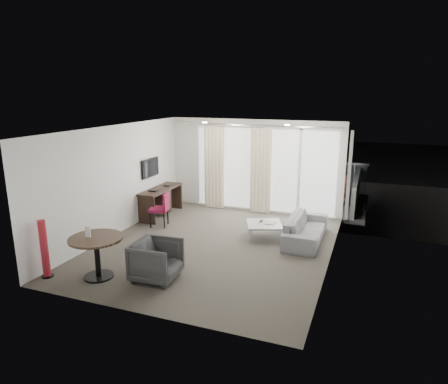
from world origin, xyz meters
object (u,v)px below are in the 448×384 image
(sofa, at_px, (306,229))
(rattan_chair_a, at_px, (279,186))
(desk, at_px, (161,202))
(desk_chair, at_px, (159,210))
(tub_armchair, at_px, (156,260))
(rattan_chair_b, at_px, (338,191))
(coffee_table, at_px, (264,231))
(round_table, at_px, (97,257))
(red_lamp, at_px, (44,249))

(sofa, relative_size, rattan_chair_a, 2.40)
(sofa, distance_m, rattan_chair_a, 3.77)
(desk, height_order, desk_chair, desk_chair)
(desk, bearing_deg, tub_armchair, -61.75)
(tub_armchair, xyz_separation_m, sofa, (2.21, 2.94, -0.09))
(rattan_chair_a, distance_m, rattan_chair_b, 1.83)
(sofa, bearing_deg, rattan_chair_b, -6.76)
(desk_chair, relative_size, coffee_table, 1.10)
(desk, bearing_deg, round_table, -78.15)
(desk_chair, relative_size, rattan_chair_a, 1.07)
(desk, height_order, rattan_chair_a, rattan_chair_a)
(red_lamp, bearing_deg, rattan_chair_b, 56.48)
(round_table, bearing_deg, tub_armchair, 16.48)
(coffee_table, bearing_deg, tub_armchair, -114.93)
(sofa, bearing_deg, tub_armchair, 143.07)
(round_table, relative_size, sofa, 0.50)
(desk, height_order, coffee_table, desk)
(desk_chair, relative_size, rattan_chair_b, 1.00)
(sofa, relative_size, rattan_chair_b, 2.23)
(sofa, bearing_deg, rattan_chair_a, 22.34)
(round_table, height_order, sofa, round_table)
(tub_armchair, xyz_separation_m, rattan_chair_a, (0.78, 6.42, 0.04))
(desk_chair, distance_m, tub_armchair, 3.00)
(desk, relative_size, rattan_chair_b, 1.88)
(coffee_table, bearing_deg, red_lamp, -133.73)
(desk, bearing_deg, sofa, -6.93)
(desk, bearing_deg, desk_chair, -64.01)
(desk_chair, bearing_deg, red_lamp, -112.92)
(sofa, xyz_separation_m, rattan_chair_a, (-1.43, 3.48, 0.12))
(desk_chair, distance_m, sofa, 3.68)
(desk_chair, distance_m, coffee_table, 2.75)
(desk, xyz_separation_m, rattan_chair_a, (2.63, 2.99, 0.02))
(tub_armchair, bearing_deg, desk, 24.77)
(desk, bearing_deg, coffee_table, -12.25)
(red_lamp, relative_size, rattan_chair_b, 1.26)
(rattan_chair_a, bearing_deg, sofa, -72.99)
(round_table, distance_m, red_lamp, 0.98)
(round_table, distance_m, rattan_chair_b, 7.53)
(tub_armchair, height_order, rattan_chair_b, rattan_chair_b)
(desk, relative_size, coffee_table, 2.08)
(red_lamp, bearing_deg, desk_chair, 81.02)
(rattan_chair_a, height_order, rattan_chair_b, rattan_chair_b)
(desk, relative_size, desk_chair, 1.89)
(round_table, xyz_separation_m, red_lamp, (-0.91, -0.33, 0.16))
(tub_armchair, bearing_deg, rattan_chair_b, -26.06)
(coffee_table, relative_size, sofa, 0.41)
(tub_armchair, distance_m, rattan_chair_a, 6.47)
(desk, distance_m, coffee_table, 3.21)
(desk_chair, distance_m, rattan_chair_a, 4.41)
(red_lamp, bearing_deg, desk, 88.28)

